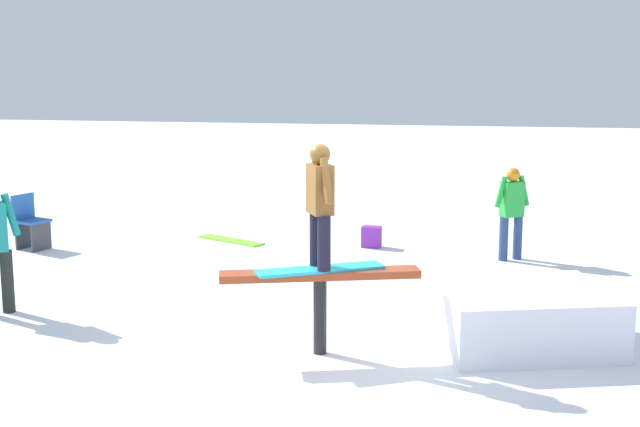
% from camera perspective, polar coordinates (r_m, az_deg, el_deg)
% --- Properties ---
extents(ground_plane, '(60.00, 60.00, 0.00)m').
position_cam_1_polar(ground_plane, '(9.46, 0.00, -8.92)').
color(ground_plane, white).
extents(rail_feature, '(2.07, 0.86, 0.89)m').
position_cam_1_polar(rail_feature, '(9.24, 0.00, -4.60)').
color(rail_feature, black).
rests_on(rail_feature, ground).
extents(snow_kicker_ramp, '(2.15, 1.95, 0.63)m').
position_cam_1_polar(snow_kicker_ramp, '(9.84, 12.85, -6.50)').
color(snow_kicker_ramp, white).
rests_on(snow_kicker_ramp, ground).
extents(main_rider_on_rail, '(1.32, 0.88, 1.31)m').
position_cam_1_polar(main_rider_on_rail, '(9.07, 0.00, 0.27)').
color(main_rider_on_rail, '#25BAD6').
rests_on(main_rider_on_rail, rail_feature).
extents(bystander_green, '(0.56, 0.39, 1.41)m').
position_cam_1_polar(bystander_green, '(13.72, 12.17, 0.31)').
color(bystander_green, navy).
rests_on(bystander_green, ground).
extents(loose_snowboard_lime, '(1.27, 0.85, 0.02)m').
position_cam_1_polar(loose_snowboard_lime, '(14.98, -5.74, -1.72)').
color(loose_snowboard_lime, '#8AE132').
rests_on(loose_snowboard_lime, ground).
extents(folding_chair, '(0.57, 0.57, 0.88)m').
position_cam_1_polar(folding_chair, '(14.97, -18.05, -0.61)').
color(folding_chair, '#3F3F44').
rests_on(folding_chair, ground).
extents(backpack_on_snow, '(0.32, 0.25, 0.34)m').
position_cam_1_polar(backpack_on_snow, '(14.43, 3.31, -1.50)').
color(backpack_on_snow, purple).
rests_on(backpack_on_snow, ground).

